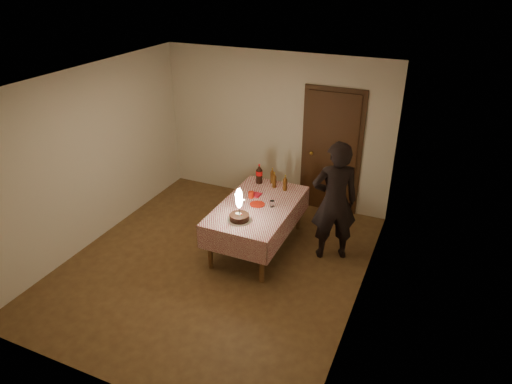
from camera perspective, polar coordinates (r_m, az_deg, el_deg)
ground at (r=6.60m, az=-5.09°, el=-8.94°), size 4.00×4.50×0.01m
room_shell at (r=5.83m, az=-5.10°, el=4.65°), size 4.04×4.54×2.62m
dining_table at (r=6.61m, az=0.17°, el=-2.34°), size 1.02×1.72×0.72m
birthday_cake at (r=6.12m, az=-2.10°, el=-2.53°), size 0.33×0.33×0.48m
red_plate at (r=6.56m, az=0.16°, el=-1.54°), size 0.22×0.22×0.01m
red_cup at (r=6.73m, az=-0.63°, el=-0.34°), size 0.08×0.08×0.10m
clear_cup at (r=6.50m, az=2.03°, el=-1.47°), size 0.07×0.07×0.09m
napkin_stack at (r=6.82m, az=-0.06°, el=-0.34°), size 0.15×0.15×0.02m
cola_bottle at (r=7.14m, az=0.40°, el=2.27°), size 0.10×0.10×0.32m
amber_bottle_left at (r=7.16m, az=2.04°, el=2.02°), size 0.06×0.06×0.25m
amber_bottle_right at (r=6.93m, az=3.66°, el=1.11°), size 0.06×0.06×0.25m
amber_bottle_mid at (r=7.02m, az=2.30°, el=1.48°), size 0.06×0.06×0.25m
photographer at (r=6.39m, az=9.78°, el=-1.18°), size 0.77×0.67×1.77m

